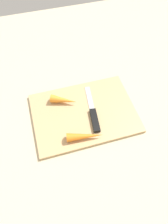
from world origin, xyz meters
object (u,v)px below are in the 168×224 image
Objects in this scene: cutting_board at (84,113)px; knife at (94,117)px; carrot_long at (85,136)px; carrot_short at (64,100)px.

knife reaches higher than cutting_board.
carrot_long reaches higher than cutting_board.
carrot_short reaches higher than knife.
cutting_board is 3.83× the size of carrot_short.
cutting_board is 1.79× the size of knife.
carrot_short is 0.80× the size of carrot_long.
cutting_board is at bearing -19.23° from carrot_short.
carrot_long is at bearing 148.68° from knife.
knife is 1.71× the size of carrot_long.
carrot_short is (0.06, -0.06, 0.02)m from cutting_board.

